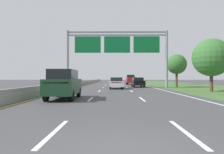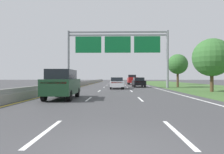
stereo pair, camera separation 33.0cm
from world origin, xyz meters
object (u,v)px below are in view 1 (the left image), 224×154
(roadside_tree_near, at_px, (211,58))
(car_darkgreen_left_lane_suv, at_px, (64,84))
(overhead_sign_gantry, at_px, (117,47))
(roadside_tree_far, at_px, (176,65))
(pickup_truck_red, at_px, (131,80))
(car_black_right_lane_sedan, at_px, (138,82))
(roadside_tree_mid, at_px, (177,64))
(car_white_centre_lane_sedan, at_px, (116,83))

(roadside_tree_near, bearing_deg, car_darkgreen_left_lane_suv, -151.48)
(overhead_sign_gantry, bearing_deg, roadside_tree_far, 50.65)
(pickup_truck_red, distance_m, car_black_right_lane_sedan, 13.20)
(overhead_sign_gantry, relative_size, roadside_tree_mid, 2.81)
(overhead_sign_gantry, bearing_deg, pickup_truck_red, 78.49)
(pickup_truck_red, bearing_deg, car_darkgreen_left_lane_suv, 166.86)
(overhead_sign_gantry, distance_m, roadside_tree_near, 13.12)
(roadside_tree_mid, bearing_deg, overhead_sign_gantry, -161.98)
(overhead_sign_gantry, height_order, car_white_centre_lane_sedan, overhead_sign_gantry)
(pickup_truck_red, distance_m, car_white_centre_lane_sedan, 18.95)
(roadside_tree_near, height_order, roadside_tree_mid, roadside_tree_near)
(car_darkgreen_left_lane_suv, bearing_deg, roadside_tree_near, -62.99)
(roadside_tree_far, bearing_deg, roadside_tree_near, -98.30)
(car_darkgreen_left_lane_suv, height_order, car_black_right_lane_sedan, car_darkgreen_left_lane_suv)
(car_black_right_lane_sedan, bearing_deg, roadside_tree_mid, -93.61)
(pickup_truck_red, xyz_separation_m, car_white_centre_lane_sedan, (-3.54, -18.62, -0.26))
(car_white_centre_lane_sedan, relative_size, roadside_tree_mid, 0.83)
(pickup_truck_red, bearing_deg, roadside_tree_near, -164.78)
(car_darkgreen_left_lane_suv, relative_size, car_black_right_lane_sedan, 1.07)
(roadside_tree_near, bearing_deg, car_black_right_lane_sedan, 120.40)
(pickup_truck_red, xyz_separation_m, roadside_tree_far, (10.37, 0.14, 3.25))
(car_white_centre_lane_sedan, bearing_deg, roadside_tree_mid, -63.85)
(car_white_centre_lane_sedan, xyz_separation_m, roadside_tree_far, (13.91, 18.75, 3.50))
(car_white_centre_lane_sedan, height_order, roadside_tree_mid, roadside_tree_mid)
(pickup_truck_red, xyz_separation_m, roadside_tree_near, (6.76, -24.61, 2.65))
(car_white_centre_lane_sedan, bearing_deg, pickup_truck_red, -12.08)
(car_black_right_lane_sedan, height_order, car_white_centre_lane_sedan, same)
(roadside_tree_near, relative_size, roadside_tree_mid, 1.08)
(roadside_tree_near, relative_size, roadside_tree_far, 0.96)
(roadside_tree_mid, bearing_deg, roadside_tree_near, -87.92)
(pickup_truck_red, height_order, roadside_tree_mid, roadside_tree_mid)
(roadside_tree_mid, bearing_deg, car_black_right_lane_sedan, 177.48)
(car_black_right_lane_sedan, relative_size, car_white_centre_lane_sedan, 1.00)
(overhead_sign_gantry, relative_size, pickup_truck_red, 2.79)
(overhead_sign_gantry, xyz_separation_m, roadside_tree_far, (13.76, 16.78, -1.75))
(car_black_right_lane_sedan, bearing_deg, car_white_centre_lane_sedan, 145.26)
(pickup_truck_red, relative_size, roadside_tree_mid, 1.01)
(roadside_tree_near, bearing_deg, roadside_tree_far, 81.70)
(overhead_sign_gantry, xyz_separation_m, roadside_tree_near, (10.15, -7.96, -2.35))
(car_white_centre_lane_sedan, bearing_deg, car_darkgreen_left_lane_suv, 162.73)
(pickup_truck_red, relative_size, roadside_tree_near, 0.94)
(roadside_tree_near, xyz_separation_m, roadside_tree_far, (3.61, 24.75, 0.60))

